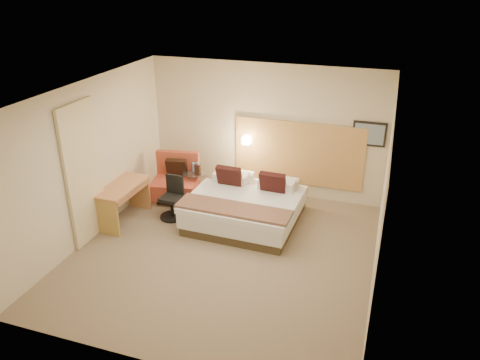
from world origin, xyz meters
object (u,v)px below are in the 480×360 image
(desk, at_px, (123,193))
(desk_chair, at_px, (173,201))
(lounge_chair, at_px, (176,181))
(bed, at_px, (246,206))
(side_table, at_px, (195,184))

(desk, height_order, desk_chair, desk_chair)
(desk, bearing_deg, lounge_chair, 67.18)
(bed, bearing_deg, desk_chair, -168.03)
(bed, xyz_separation_m, lounge_chair, (-1.65, 0.47, 0.06))
(bed, relative_size, side_table, 3.26)
(bed, distance_m, desk_chair, 1.39)
(desk_chair, bearing_deg, desk, -152.30)
(bed, distance_m, desk, 2.27)
(side_table, bearing_deg, desk, -122.96)
(desk_chair, bearing_deg, side_table, 85.41)
(bed, distance_m, lounge_chair, 1.71)
(side_table, relative_size, desk, 0.53)
(lounge_chair, xyz_separation_m, desk, (-0.49, -1.17, 0.20))
(side_table, xyz_separation_m, desk_chair, (-0.07, -0.91, 0.03))
(bed, xyz_separation_m, desk, (-2.14, -0.70, 0.26))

